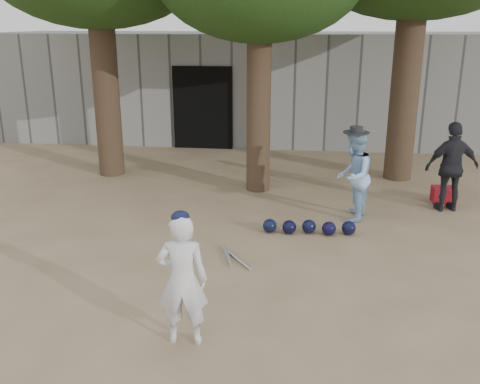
# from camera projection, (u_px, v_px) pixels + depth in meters

# --- Properties ---
(ground) EXTENTS (70.00, 70.00, 0.00)m
(ground) POSITION_uv_depth(u_px,v_px,m) (187.00, 280.00, 7.16)
(ground) COLOR #937C5E
(ground) RESTS_ON ground
(boy_player) EXTENTS (0.56, 0.40, 1.46)m
(boy_player) POSITION_uv_depth(u_px,v_px,m) (183.00, 280.00, 5.58)
(boy_player) COLOR silver
(boy_player) RESTS_ON ground
(spectator_blue) EXTENTS (0.77, 0.89, 1.58)m
(spectator_blue) POSITION_uv_depth(u_px,v_px,m) (353.00, 176.00, 9.14)
(spectator_blue) COLOR #95BEE6
(spectator_blue) RESTS_ON ground
(spectator_dark) EXTENTS (1.01, 0.56, 1.64)m
(spectator_dark) POSITION_uv_depth(u_px,v_px,m) (452.00, 167.00, 9.59)
(spectator_dark) COLOR black
(spectator_dark) RESTS_ON ground
(red_bag) EXTENTS (0.42, 0.32, 0.30)m
(red_bag) POSITION_uv_depth(u_px,v_px,m) (443.00, 195.00, 10.22)
(red_bag) COLOR #A71628
(red_bag) RESTS_ON ground
(back_building) EXTENTS (16.00, 5.24, 3.00)m
(back_building) POSITION_uv_depth(u_px,v_px,m) (256.00, 83.00, 16.48)
(back_building) COLOR gray
(back_building) RESTS_ON ground
(helmet_row) EXTENTS (1.51, 0.30, 0.23)m
(helmet_row) POSITION_uv_depth(u_px,v_px,m) (309.00, 227.00, 8.70)
(helmet_row) COLOR black
(helmet_row) RESTS_ON ground
(bat_pile) EXTENTS (0.54, 0.78, 0.06)m
(bat_pile) POSITION_uv_depth(u_px,v_px,m) (233.00, 258.00, 7.78)
(bat_pile) COLOR silver
(bat_pile) RESTS_ON ground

